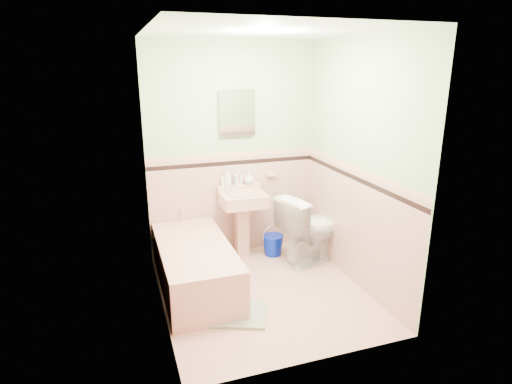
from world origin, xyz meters
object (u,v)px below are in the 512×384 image
object	(u,v)px
bathtub	(195,268)
soap_bottle_right	(249,178)
soap_bottle_left	(228,176)
shoe	(226,313)
bucket	(273,245)
sink	(243,226)
toilet	(312,228)
soap_bottle_mid	(238,177)
medicine_cabinet	(237,113)

from	to	relation	value
bathtub	soap_bottle_right	size ratio (longest dim) A/B	9.98
soap_bottle_left	soap_bottle_right	size ratio (longest dim) A/B	1.51
bathtub	shoe	bearing A→B (deg)	-77.27
bucket	soap_bottle_right	bearing A→B (deg)	138.00
sink	bucket	xyz separation A→B (m)	(0.36, -0.03, -0.28)
bathtub	soap_bottle_left	xyz separation A→B (m)	(0.55, 0.71, 0.75)
bathtub	sink	xyz separation A→B (m)	(0.68, 0.53, 0.18)
sink	bathtub	bearing A→B (deg)	-142.07
sink	toilet	bearing A→B (deg)	-24.12
soap_bottle_mid	toilet	bearing A→B (deg)	-34.53
bathtub	soap_bottle_left	size ratio (longest dim) A/B	6.62
bathtub	soap_bottle_mid	bearing A→B (deg)	46.54
soap_bottle_right	shoe	xyz separation A→B (m)	(-0.66, -1.36, -0.88)
medicine_cabinet	soap_bottle_right	distance (m)	0.77
medicine_cabinet	soap_bottle_left	size ratio (longest dim) A/B	2.04
medicine_cabinet	shoe	size ratio (longest dim) A/B	3.14
bucket	shoe	world-z (taller)	bucket
soap_bottle_right	soap_bottle_left	bearing A→B (deg)	180.00
shoe	bucket	bearing A→B (deg)	65.49
soap_bottle_right	shoe	bearing A→B (deg)	-115.80
bathtub	bucket	size ratio (longest dim) A/B	6.03
bathtub	sink	distance (m)	0.88
bucket	shoe	bearing A→B (deg)	-127.87
soap_bottle_left	soap_bottle_mid	distance (m)	0.13
soap_bottle_right	soap_bottle_mid	bearing A→B (deg)	180.00
bathtub	medicine_cabinet	bearing A→B (deg)	47.42
soap_bottle_left	soap_bottle_mid	xyz separation A→B (m)	(0.13, 0.00, -0.02)
bathtub	shoe	distance (m)	0.69
soap_bottle_right	bucket	xyz separation A→B (m)	(0.24, -0.21, -0.81)
bucket	soap_bottle_left	bearing A→B (deg)	156.84
toilet	bucket	bearing A→B (deg)	32.84
bathtub	toilet	distance (m)	1.43
medicine_cabinet	shoe	world-z (taller)	medicine_cabinet
shoe	toilet	bearing A→B (deg)	47.60
soap_bottle_mid	sink	bearing A→B (deg)	-87.70
soap_bottle_mid	soap_bottle_right	world-z (taller)	soap_bottle_mid
bathtub	soap_bottle_right	distance (m)	1.29
bathtub	soap_bottle_left	distance (m)	1.17
medicine_cabinet	soap_bottle_right	world-z (taller)	medicine_cabinet
soap_bottle_right	toilet	size ratio (longest dim) A/B	0.18
sink	toilet	distance (m)	0.80
bathtub	sink	size ratio (longest dim) A/B	1.86
sink	bucket	world-z (taller)	sink
bucket	sink	bearing A→B (deg)	174.89
medicine_cabinet	shoe	xyz separation A→B (m)	(-0.53, -1.39, -1.64)
medicine_cabinet	shoe	bearing A→B (deg)	-110.90
bathtub	soap_bottle_mid	xyz separation A→B (m)	(0.67, 0.71, 0.73)
sink	shoe	bearing A→B (deg)	-114.21
soap_bottle_mid	toilet	size ratio (longest dim) A/B	0.23
toilet	bucket	distance (m)	0.55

